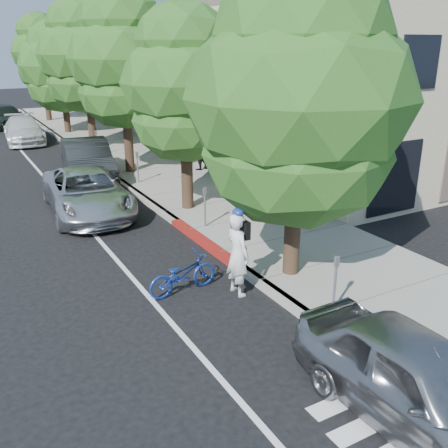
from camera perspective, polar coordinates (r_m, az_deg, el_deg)
ground at (r=13.85m, az=-0.38°, el=-3.70°), size 120.00×120.00×0.00m
sidewalk at (r=21.58m, az=-5.35°, el=5.19°), size 4.60×56.00×0.15m
curb at (r=20.79m, az=-11.15°, el=4.32°), size 0.30×56.00×0.15m
curb_red_segment at (r=14.63m, az=-2.28°, el=-2.06°), size 0.32×4.00×0.15m
storefront_building at (r=33.14m, az=-0.96°, el=16.45°), size 10.00×36.00×7.00m
street_tree_0 at (r=11.56m, az=8.56°, el=13.65°), size 5.22×5.22×7.29m
street_tree_1 at (r=16.70m, az=-4.51°, el=15.49°), size 4.15×4.15×6.89m
street_tree_2 at (r=22.25m, az=-11.45°, el=17.79°), size 4.64×4.64×7.80m
street_tree_3 at (r=28.00m, az=-15.55°, el=17.97°), size 4.93×4.93×7.95m
street_tree_4 at (r=33.86m, az=-18.11°, el=16.74°), size 5.18×5.18×7.07m
street_tree_5 at (r=39.73m, az=-20.13°, el=17.82°), size 4.19×4.19×7.65m
cyclist at (r=11.48m, az=1.57°, el=-3.47°), size 0.52×0.75×1.99m
bicycle at (r=11.77m, az=-4.76°, el=-5.75°), size 1.84×0.82×0.93m
silver_suv at (r=17.72m, az=-15.42°, el=3.50°), size 2.86×5.55×1.50m
dark_sedan at (r=22.15m, az=-15.36°, el=7.02°), size 2.46×5.38×1.71m
white_pickup at (r=32.06m, az=-21.92°, el=9.94°), size 2.42×5.21×1.47m
dark_suv_far at (r=38.35m, az=-23.69°, el=11.26°), size 2.54×4.96×1.62m
near_car_a at (r=8.41m, az=21.50°, el=-16.56°), size 1.88×4.46×1.50m
pedestrian at (r=22.64m, az=-2.85°, el=8.20°), size 0.89×0.77×1.58m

